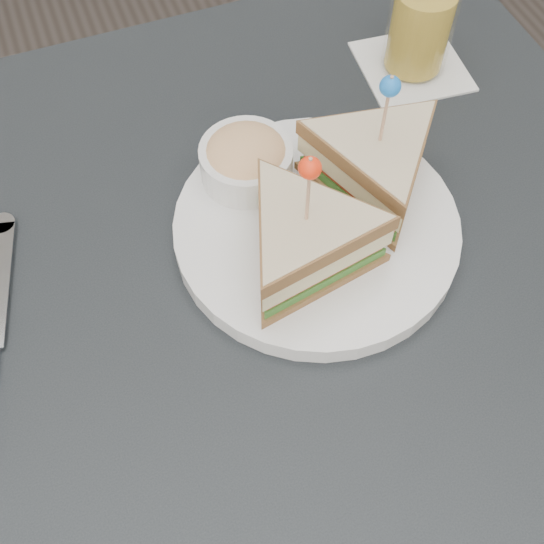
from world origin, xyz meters
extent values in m
plane|color=#3F3833|center=(0.00, 0.00, 0.00)|extent=(3.50, 3.50, 0.00)
cube|color=black|center=(0.00, 0.00, 0.73)|extent=(0.80, 0.80, 0.03)
cylinder|color=black|center=(0.35, 0.35, 0.36)|extent=(0.04, 0.04, 0.72)
cylinder|color=white|center=(0.07, 0.06, 0.76)|extent=(0.32, 0.32, 0.01)
cylinder|color=white|center=(0.07, 0.06, 0.77)|extent=(0.32, 0.32, 0.00)
cylinder|color=tan|center=(0.04, 0.03, 0.86)|extent=(0.00, 0.00, 0.08)
sphere|color=#F9310F|center=(0.04, 0.03, 0.89)|extent=(0.02, 0.02, 0.02)
cylinder|color=tan|center=(0.13, 0.08, 0.86)|extent=(0.00, 0.00, 0.08)
sphere|color=blue|center=(0.13, 0.08, 0.89)|extent=(0.02, 0.02, 0.02)
cylinder|color=white|center=(0.03, 0.13, 0.78)|extent=(0.11, 0.11, 0.04)
ellipsoid|color=#E0B772|center=(0.03, 0.13, 0.80)|extent=(0.09, 0.09, 0.03)
cylinder|color=silver|center=(-0.19, 0.17, 0.75)|extent=(0.03, 0.03, 0.00)
cube|color=white|center=(0.25, 0.23, 0.75)|extent=(0.12, 0.12, 0.00)
cylinder|color=gold|center=(0.25, 0.23, 0.80)|extent=(0.07, 0.07, 0.08)
cylinder|color=white|center=(0.25, 0.23, 0.82)|extent=(0.07, 0.07, 0.13)
cube|color=white|center=(0.24, 0.22, 0.83)|extent=(0.02, 0.02, 0.02)
camera|label=1|loc=(-0.09, -0.25, 1.25)|focal=45.00mm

